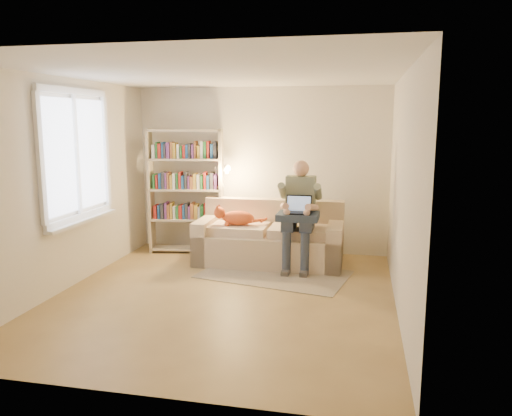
% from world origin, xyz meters
% --- Properties ---
extents(floor, '(4.50, 4.50, 0.00)m').
position_xyz_m(floor, '(0.00, 0.00, 0.00)').
color(floor, olive).
rests_on(floor, ground).
extents(ceiling, '(4.00, 4.50, 0.02)m').
position_xyz_m(ceiling, '(0.00, 0.00, 2.60)').
color(ceiling, white).
rests_on(ceiling, wall_back).
extents(wall_left, '(0.02, 4.50, 2.60)m').
position_xyz_m(wall_left, '(-2.00, 0.00, 1.30)').
color(wall_left, silver).
rests_on(wall_left, floor).
extents(wall_right, '(0.02, 4.50, 2.60)m').
position_xyz_m(wall_right, '(2.00, 0.00, 1.30)').
color(wall_right, silver).
rests_on(wall_right, floor).
extents(wall_back, '(4.00, 0.02, 2.60)m').
position_xyz_m(wall_back, '(0.00, 2.25, 1.30)').
color(wall_back, silver).
rests_on(wall_back, floor).
extents(wall_front, '(4.00, 0.02, 2.60)m').
position_xyz_m(wall_front, '(0.00, -2.25, 1.30)').
color(wall_front, silver).
rests_on(wall_front, floor).
extents(window, '(0.12, 1.52, 1.69)m').
position_xyz_m(window, '(-1.95, 0.20, 1.38)').
color(window, white).
rests_on(window, wall_left).
extents(sofa, '(2.12, 0.96, 0.90)m').
position_xyz_m(sofa, '(0.28, 1.56, 0.33)').
color(sofa, '#CCB390').
rests_on(sofa, floor).
extents(person, '(0.42, 0.68, 1.53)m').
position_xyz_m(person, '(0.73, 1.40, 0.86)').
color(person, gray).
rests_on(person, sofa).
extents(cat, '(0.72, 0.25, 0.26)m').
position_xyz_m(cat, '(-0.24, 1.43, 0.69)').
color(cat, orange).
rests_on(cat, sofa).
extents(blanket, '(0.57, 0.47, 0.09)m').
position_xyz_m(blanket, '(0.75, 1.25, 0.77)').
color(blanket, '#263243').
rests_on(blanket, person).
extents(laptop, '(0.35, 0.29, 0.31)m').
position_xyz_m(laptop, '(0.75, 1.26, 0.88)').
color(laptop, black).
rests_on(laptop, blanket).
extents(bookshelf, '(1.33, 0.48, 1.96)m').
position_xyz_m(bookshelf, '(-1.13, 1.90, 1.08)').
color(bookshelf, beige).
rests_on(bookshelf, floor).
extents(rug, '(2.15, 1.53, 0.01)m').
position_xyz_m(rug, '(0.45, 0.97, 0.01)').
color(rug, gray).
rests_on(rug, floor).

